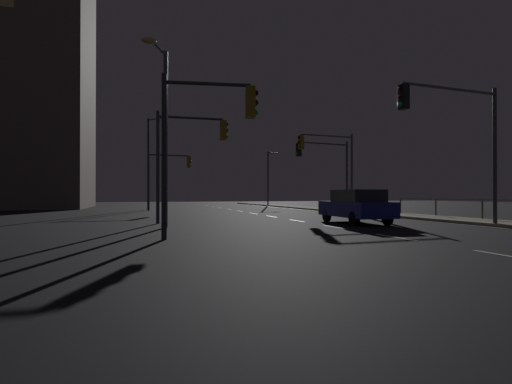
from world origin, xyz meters
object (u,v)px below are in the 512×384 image
(traffic_light_mid_right, at_px, (329,156))
(traffic_light_overhead_east, at_px, (456,124))
(traffic_light_mid_left, at_px, (168,170))
(traffic_light_far_right, at_px, (189,146))
(street_lamp_across_street, at_px, (163,120))
(street_lamp_mid_block, at_px, (270,173))
(street_lamp_far_end, at_px, (151,155))
(traffic_light_far_center, at_px, (206,125))
(car, at_px, (356,206))
(traffic_light_far_left, at_px, (325,161))

(traffic_light_mid_right, xyz_separation_m, traffic_light_overhead_east, (-0.34, -11.57, 0.16))
(traffic_light_overhead_east, relative_size, traffic_light_mid_left, 1.15)
(traffic_light_far_right, xyz_separation_m, street_lamp_across_street, (-1.37, -2.69, 0.66))
(street_lamp_mid_block, relative_size, street_lamp_far_end, 0.79)
(traffic_light_mid_right, height_order, traffic_light_far_center, traffic_light_mid_right)
(car, height_order, traffic_light_far_left, traffic_light_far_left)
(traffic_light_overhead_east, distance_m, street_lamp_across_street, 11.72)
(traffic_light_mid_right, relative_size, traffic_light_far_center, 1.11)
(traffic_light_mid_right, relative_size, traffic_light_far_right, 1.05)
(traffic_light_overhead_east, xyz_separation_m, traffic_light_far_left, (0.55, 12.66, -0.41))
(traffic_light_far_right, xyz_separation_m, street_lamp_far_end, (-1.34, 17.70, 1.27))
(traffic_light_overhead_east, bearing_deg, traffic_light_mid_right, 88.34)
(traffic_light_far_center, relative_size, street_lamp_mid_block, 0.75)
(traffic_light_mid_right, distance_m, traffic_light_far_center, 16.38)
(car, xyz_separation_m, traffic_light_mid_right, (2.81, 8.12, 3.21))
(car, xyz_separation_m, street_lamp_far_end, (-8.78, 20.13, 4.10))
(traffic_light_mid_right, height_order, traffic_light_far_right, traffic_light_mid_right)
(street_lamp_mid_block, distance_m, street_lamp_across_street, 33.33)
(street_lamp_far_end, bearing_deg, traffic_light_overhead_east, -64.49)
(traffic_light_overhead_east, height_order, traffic_light_mid_left, traffic_light_overhead_east)
(traffic_light_far_center, distance_m, street_lamp_mid_block, 36.70)
(traffic_light_mid_left, bearing_deg, traffic_light_overhead_east, -64.92)
(street_lamp_mid_block, bearing_deg, traffic_light_mid_right, -97.75)
(traffic_light_mid_right, xyz_separation_m, street_lamp_mid_block, (2.94, 21.60, 0.07))
(traffic_light_overhead_east, bearing_deg, traffic_light_mid_left, 115.08)
(traffic_light_far_center, distance_m, traffic_light_overhead_east, 10.28)
(street_lamp_mid_block, bearing_deg, street_lamp_across_street, -115.89)
(traffic_light_overhead_east, relative_size, street_lamp_mid_block, 0.86)
(traffic_light_mid_right, distance_m, traffic_light_far_right, 11.73)
(traffic_light_far_right, bearing_deg, street_lamp_mid_block, 64.21)
(car, distance_m, traffic_light_mid_right, 9.17)
(street_lamp_across_street, bearing_deg, traffic_light_mid_left, 85.53)
(traffic_light_mid_right, relative_size, street_lamp_across_street, 0.77)
(car, bearing_deg, traffic_light_far_center, -150.37)
(traffic_light_mid_right, xyz_separation_m, traffic_light_mid_left, (-10.22, 9.54, -0.55))
(car, distance_m, traffic_light_far_left, 10.13)
(traffic_light_far_center, relative_size, traffic_light_far_left, 0.97)
(traffic_light_mid_left, height_order, street_lamp_across_street, street_lamp_across_street)
(traffic_light_far_center, height_order, street_lamp_across_street, street_lamp_across_street)
(traffic_light_far_left, distance_m, street_lamp_mid_block, 20.70)
(traffic_light_mid_left, xyz_separation_m, street_lamp_mid_block, (13.16, 12.06, 0.62))
(traffic_light_far_center, relative_size, traffic_light_mid_left, 1.00)
(traffic_light_mid_right, distance_m, street_lamp_far_end, 16.71)
(traffic_light_far_right, distance_m, street_lamp_across_street, 3.09)
(street_lamp_far_end, height_order, street_lamp_across_street, street_lamp_far_end)
(traffic_light_overhead_east, xyz_separation_m, street_lamp_far_end, (-11.25, 23.58, 0.74))
(traffic_light_mid_right, height_order, traffic_light_overhead_east, traffic_light_overhead_east)
(traffic_light_far_left, height_order, traffic_light_far_right, traffic_light_far_left)
(traffic_light_far_center, bearing_deg, traffic_light_far_left, 51.69)
(traffic_light_mid_left, relative_size, street_lamp_across_street, 0.69)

